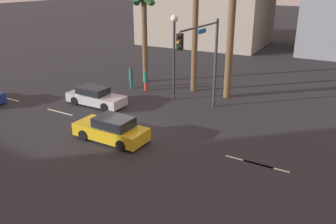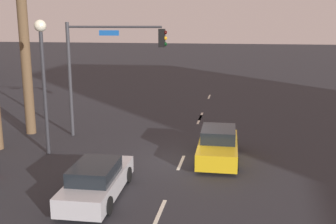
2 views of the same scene
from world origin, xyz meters
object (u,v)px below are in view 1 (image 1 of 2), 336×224
(traffic_signal, at_px, (205,53))
(pedestrian_0, at_px, (131,77))
(car_2, at_px, (112,130))
(palm_tree_0, at_px, (196,9))
(palm_tree_1, at_px, (144,12))
(pedestrian_1, at_px, (146,80))
(streetlamp, at_px, (174,42))
(car_1, at_px, (96,97))
(palm_tree_2, at_px, (233,10))

(traffic_signal, height_order, pedestrian_0, traffic_signal)
(car_2, bearing_deg, pedestrian_0, 120.55)
(traffic_signal, bearing_deg, palm_tree_0, 124.06)
(palm_tree_0, relative_size, palm_tree_1, 1.13)
(traffic_signal, bearing_deg, pedestrian_1, 158.83)
(streetlamp, distance_m, palm_tree_1, 6.02)
(pedestrian_1, height_order, palm_tree_0, palm_tree_0)
(streetlamp, bearing_deg, pedestrian_1, 165.61)
(car_1, height_order, traffic_signal, traffic_signal)
(pedestrian_1, xyz_separation_m, palm_tree_1, (-1.61, 2.31, 5.27))
(car_2, bearing_deg, streetlamp, 94.39)
(car_1, xyz_separation_m, traffic_signal, (7.73, 2.41, 3.73))
(pedestrian_0, relative_size, palm_tree_1, 0.23)
(car_1, relative_size, palm_tree_0, 0.49)
(car_1, bearing_deg, traffic_signal, 17.31)
(car_2, distance_m, palm_tree_1, 13.84)
(palm_tree_0, bearing_deg, pedestrian_1, -149.76)
(car_1, xyz_separation_m, streetlamp, (4.39, 4.13, 3.89))
(palm_tree_2, bearing_deg, pedestrian_0, -165.43)
(pedestrian_0, bearing_deg, traffic_signal, -16.68)
(pedestrian_1, bearing_deg, pedestrian_0, -173.94)
(streetlamp, distance_m, pedestrian_0, 5.86)
(car_1, height_order, car_2, car_2)
(car_2, bearing_deg, pedestrian_1, 113.01)
(car_1, bearing_deg, palm_tree_2, 41.61)
(traffic_signal, distance_m, streetlamp, 3.76)
(traffic_signal, height_order, pedestrian_1, traffic_signal)
(palm_tree_0, bearing_deg, car_1, -123.54)
(car_2, xyz_separation_m, palm_tree_0, (-0.40, 11.17, 6.02))
(car_1, relative_size, palm_tree_1, 0.55)
(streetlamp, height_order, palm_tree_2, palm_tree_2)
(palm_tree_1, bearing_deg, car_1, -86.38)
(car_2, xyz_separation_m, traffic_signal, (2.70, 6.59, 3.68))
(palm_tree_0, xyz_separation_m, palm_tree_1, (-5.09, 0.28, -0.51))
(traffic_signal, relative_size, pedestrian_0, 3.32)
(traffic_signal, xyz_separation_m, palm_tree_0, (-3.10, 4.58, 2.34))
(traffic_signal, height_order, palm_tree_2, palm_tree_2)
(palm_tree_0, bearing_deg, traffic_signal, -55.94)
(car_1, relative_size, pedestrian_1, 2.64)
(traffic_signal, distance_m, palm_tree_1, 9.70)
(palm_tree_0, height_order, palm_tree_2, palm_tree_2)
(car_1, distance_m, pedestrian_1, 5.10)
(car_1, distance_m, pedestrian_0, 4.83)
(pedestrian_1, bearing_deg, car_2, -66.99)
(car_1, height_order, pedestrian_0, pedestrian_0)
(streetlamp, bearing_deg, traffic_signal, -27.22)
(pedestrian_1, distance_m, palm_tree_2, 9.04)
(car_2, height_order, pedestrian_1, pedestrian_1)
(palm_tree_2, bearing_deg, car_1, -138.39)
(pedestrian_0, distance_m, palm_tree_0, 7.81)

